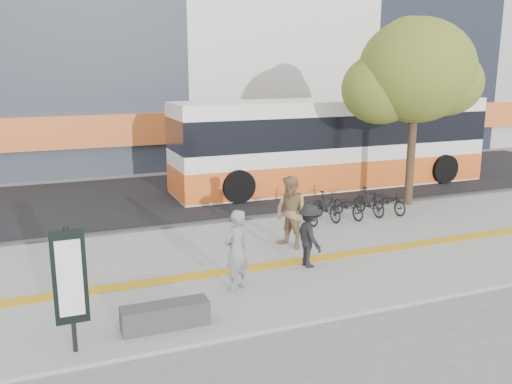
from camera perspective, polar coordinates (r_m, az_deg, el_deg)
name	(u,v)px	position (r m, az deg, el deg)	size (l,w,h in m)	color
ground	(270,286)	(12.27, 1.47, -9.79)	(120.00, 120.00, 0.00)	slate
sidewalk	(246,262)	(13.55, -1.05, -7.35)	(40.00, 7.00, 0.08)	gray
tactile_strip	(253,268)	(13.10, -0.27, -7.87)	(40.00, 0.45, 0.01)	gold
street	(174,197)	(20.45, -8.51, -0.47)	(40.00, 8.00, 0.06)	black
curb	(205,224)	(16.70, -5.31, -3.33)	(40.00, 0.25, 0.14)	#323234
bench	(165,316)	(10.38, -9.43, -12.58)	(1.60, 0.45, 0.45)	#323234
signboard	(70,279)	(9.51, -18.81, -8.61)	(0.55, 0.10, 2.20)	black
street_tree	(413,73)	(19.16, 16.07, 11.82)	(4.40, 3.80, 6.31)	#322017
bus	(332,145)	(21.98, 7.97, 4.82)	(12.78, 3.03, 3.40)	white
bicycle_row	(348,205)	(17.43, 9.59, -1.32)	(3.79, 1.56, 0.88)	black
seated_woman	(236,250)	(11.61, -2.06, -6.08)	(0.64, 0.42, 1.76)	black
pedestrian_tan	(291,212)	(14.27, 3.67, -2.14)	(0.92, 0.72, 1.90)	olive
pedestrian_dark	(310,236)	(13.02, 5.59, -4.55)	(0.98, 0.56, 1.52)	black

